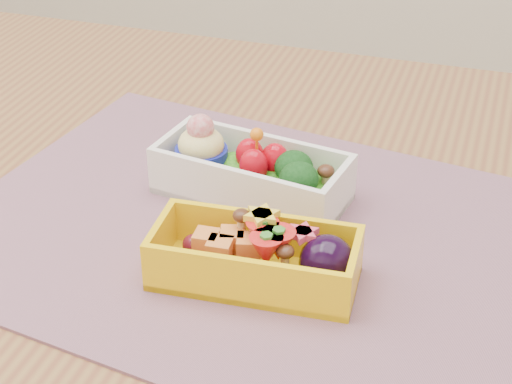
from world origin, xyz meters
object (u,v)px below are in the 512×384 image
(placemat, at_px, (246,231))
(bento_white, at_px, (251,173))
(table, at_px, (253,302))
(bento_yellow, at_px, (259,257))

(placemat, relative_size, bento_white, 2.72)
(table, distance_m, bento_yellow, 0.16)
(table, relative_size, bento_yellow, 7.25)
(bento_white, bearing_deg, table, -60.16)
(bento_yellow, bearing_deg, bento_white, 107.46)
(bento_yellow, bearing_deg, placemat, 113.18)
(table, height_order, placemat, placemat)
(placemat, bearing_deg, table, 96.19)
(placemat, relative_size, bento_yellow, 3.02)
(table, xyz_separation_m, bento_yellow, (0.04, -0.09, 0.12))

